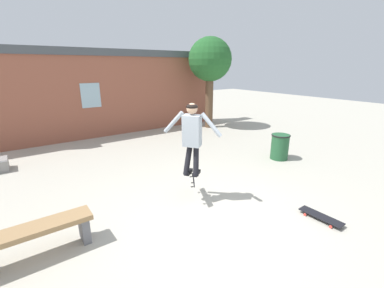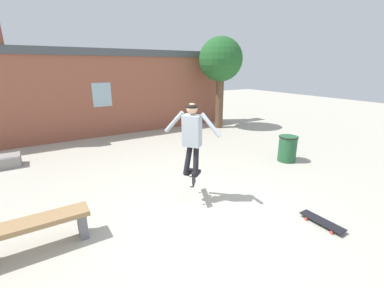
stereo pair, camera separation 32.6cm
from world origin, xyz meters
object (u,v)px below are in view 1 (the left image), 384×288
(skater, at_px, (192,134))
(skateboard_flipping, at_px, (194,180))
(tree_right, at_px, (210,61))
(park_bench, at_px, (34,236))
(trash_bin, at_px, (280,146))
(skateboard_resting, at_px, (321,216))

(skater, distance_m, skateboard_flipping, 1.02)
(skateboard_flipping, bearing_deg, skater, 158.47)
(tree_right, height_order, skater, tree_right)
(park_bench, relative_size, trash_bin, 2.10)
(tree_right, distance_m, park_bench, 9.30)
(tree_right, relative_size, trash_bin, 5.14)
(tree_right, height_order, skateboard_flipping, tree_right)
(skateboard_resting, bearing_deg, skater, 36.53)
(tree_right, distance_m, trash_bin, 5.25)
(trash_bin, relative_size, skater, 0.52)
(tree_right, xyz_separation_m, skateboard_flipping, (-4.45, -5.00, -2.47))
(tree_right, xyz_separation_m, park_bench, (-7.35, -5.10, -2.54))
(tree_right, height_order, park_bench, tree_right)
(trash_bin, xyz_separation_m, skateboard_resting, (-2.10, -2.48, -0.33))
(park_bench, bearing_deg, skateboard_resting, -24.47)
(park_bench, xyz_separation_m, trash_bin, (6.44, 0.57, 0.04))
(tree_right, distance_m, skateboard_flipping, 7.13)
(skater, distance_m, skateboard_resting, 2.83)
(park_bench, relative_size, skateboard_flipping, 2.17)
(trash_bin, relative_size, skateboard_resting, 0.98)
(tree_right, bearing_deg, skater, -131.86)
(park_bench, height_order, skateboard_flipping, skateboard_flipping)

